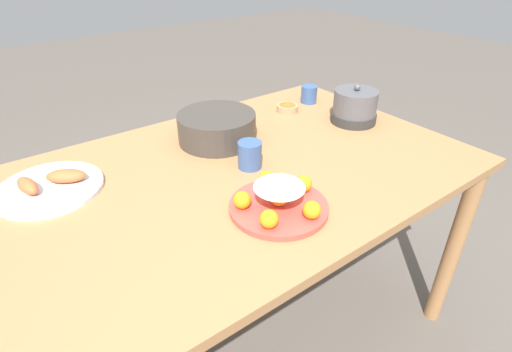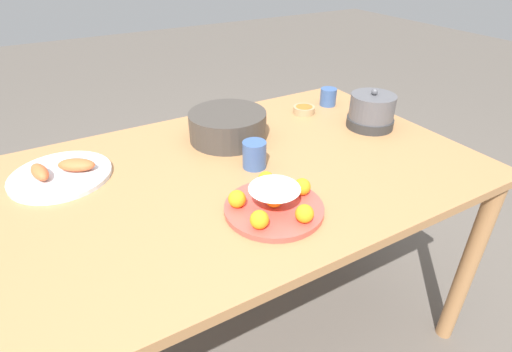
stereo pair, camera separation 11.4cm
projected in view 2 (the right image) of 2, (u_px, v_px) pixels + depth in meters
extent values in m
plane|color=#5B544C|center=(245.00, 328.00, 1.67)|extent=(12.00, 12.00, 0.00)
cylinder|color=#A87547|center=(468.00, 266.00, 1.45)|extent=(0.06, 0.06, 0.75)
cylinder|color=#A87547|center=(23.00, 258.00, 1.49)|extent=(0.06, 0.06, 0.75)
cylinder|color=#A87547|center=(322.00, 165.00, 2.09)|extent=(0.06, 0.06, 0.75)
cube|color=#A87547|center=(241.00, 172.00, 1.27)|extent=(1.50, 0.95, 0.03)
cylinder|color=#E04C42|center=(274.00, 208.00, 1.06)|extent=(0.27, 0.27, 0.02)
sphere|color=orange|center=(302.00, 187.00, 1.10)|extent=(0.05, 0.05, 0.05)
sphere|color=orange|center=(267.00, 179.00, 1.13)|extent=(0.05, 0.05, 0.05)
sphere|color=orange|center=(237.00, 199.00, 1.05)|extent=(0.05, 0.05, 0.05)
sphere|color=orange|center=(259.00, 220.00, 0.97)|extent=(0.05, 0.05, 0.05)
sphere|color=orange|center=(304.00, 214.00, 0.99)|extent=(0.05, 0.05, 0.05)
ellipsoid|color=white|center=(275.00, 188.00, 1.03)|extent=(0.14, 0.14, 0.02)
sphere|color=orange|center=(274.00, 199.00, 1.05)|extent=(0.05, 0.05, 0.05)
cylinder|color=#3D3833|center=(228.00, 126.00, 1.41)|extent=(0.27, 0.27, 0.10)
cylinder|color=brown|center=(227.00, 114.00, 1.39)|extent=(0.22, 0.22, 0.01)
cylinder|color=tan|center=(304.00, 110.00, 1.64)|extent=(0.09, 0.09, 0.03)
cylinder|color=#B26623|center=(304.00, 107.00, 1.63)|extent=(0.07, 0.07, 0.01)
cylinder|color=silver|center=(61.00, 176.00, 1.21)|extent=(0.30, 0.30, 0.01)
ellipsoid|color=#E06033|center=(76.00, 165.00, 1.21)|extent=(0.12, 0.11, 0.04)
ellipsoid|color=#E06033|center=(40.00, 172.00, 1.18)|extent=(0.06, 0.11, 0.04)
cylinder|color=#38568E|center=(254.00, 155.00, 1.25)|extent=(0.08, 0.08, 0.09)
cylinder|color=#38568E|center=(328.00, 97.00, 1.70)|extent=(0.07, 0.07, 0.07)
cylinder|color=#2D2D2D|center=(370.00, 122.00, 1.52)|extent=(0.18, 0.18, 0.04)
cylinder|color=#515156|center=(372.00, 107.00, 1.49)|extent=(0.17, 0.17, 0.09)
sphere|color=#515156|center=(375.00, 92.00, 1.46)|extent=(0.02, 0.02, 0.02)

